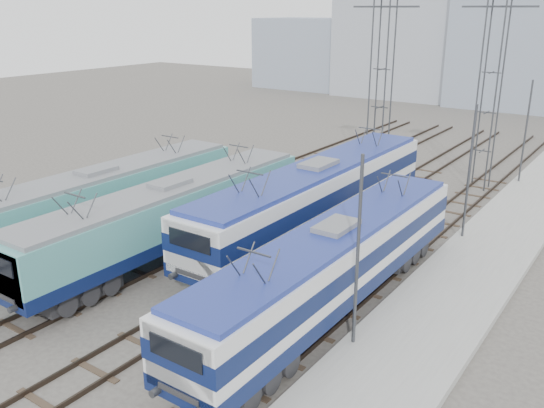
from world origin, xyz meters
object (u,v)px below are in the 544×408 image
Objects in this scene: locomotive_far_left at (96,200)px; locomotive_center_left at (169,214)px; catenary_tower_west at (381,82)px; catenary_tower_east at (490,86)px; mast_mid at (469,175)px; mast_rear at (525,134)px; locomotive_center_right at (316,194)px; mast_front at (357,257)px; locomotive_far_right at (333,262)px.

locomotive_center_left is (4.50, 0.60, -0.02)m from locomotive_far_left.
catenary_tower_east is (6.50, 2.00, 0.00)m from catenary_tower_west.
catenary_tower_west is 12.16m from mast_mid.
mast_rear reaches higher than locomotive_center_left.
mast_front is at bearing -51.64° from locomotive_center_right.
locomotive_center_right is (9.00, 6.49, 0.23)m from locomotive_far_left.
locomotive_far_left is at bearing -179.10° from locomotive_far_right.
mast_mid is (10.85, 9.86, 1.35)m from locomotive_center_left.
mast_mid is at bearing -90.00° from mast_rear.
mast_rear is at bearing 63.61° from locomotive_center_left.
catenary_tower_west is 1.71× the size of mast_rear.
locomotive_far_left is at bearing -122.92° from catenary_tower_east.
mast_front is 12.00m from mast_mid.
mast_rear is (10.85, 21.86, 1.35)m from locomotive_center_left.
catenary_tower_east is at bearing 66.23° from locomotive_center_left.
mast_front is (8.60, -20.00, -3.14)m from catenary_tower_west.
locomotive_center_left is at bearing -113.77° from catenary_tower_east.
locomotive_center_left is at bearing 168.86° from mast_front.
locomotive_center_left is 1.44× the size of catenary_tower_east.
locomotive_far_left is 20.16m from catenary_tower_west.
catenary_tower_east reaches higher than locomotive_center_left.
catenary_tower_west reaches higher than mast_mid.
locomotive_far_right is 10.50m from mast_mid.
locomotive_center_right is 10.29m from mast_front.
mast_mid is (6.35, 3.98, 1.09)m from locomotive_center_right.
locomotive_far_left is at bearing 174.30° from mast_front.
mast_front is at bearing -90.00° from mast_rear.
catenary_tower_east is (-0.25, 20.26, 4.44)m from locomotive_far_right.
mast_mid reaches higher than locomotive_center_right.
catenary_tower_west reaches higher than locomotive_far_right.
locomotive_far_left reaches higher than locomotive_center_left.
mast_front is at bearing -43.31° from locomotive_far_right.
locomotive_far_right is at bearing -100.23° from mast_mid.
locomotive_far_left is 2.49× the size of mast_mid.
mast_mid is (0.00, 12.00, 0.00)m from mast_front.
locomotive_far_left is 1.45× the size of catenary_tower_east.
mast_front is at bearing -84.55° from catenary_tower_east.
catenary_tower_east is at bearing 95.45° from mast_front.
locomotive_center_left is 11.14m from mast_front.
catenary_tower_east is (13.25, 20.47, 4.46)m from locomotive_far_left.
mast_mid is at bearing 34.29° from locomotive_far_left.
mast_front reaches higher than locomotive_far_left.
mast_front is 1.00× the size of mast_rear.
locomotive_center_left reaches higher than locomotive_far_right.
mast_rear is at bearing 90.00° from mast_front.
locomotive_center_left is at bearing 177.50° from locomotive_far_right.
locomotive_far_right is at bearing -89.29° from catenary_tower_east.
catenary_tower_west is at bearing 69.92° from locomotive_far_left.
locomotive_far_left is at bearing -172.34° from locomotive_center_left.
catenary_tower_west is 9.99m from mast_rear.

